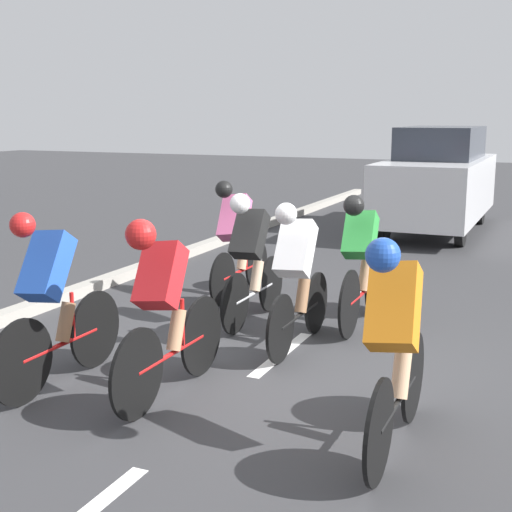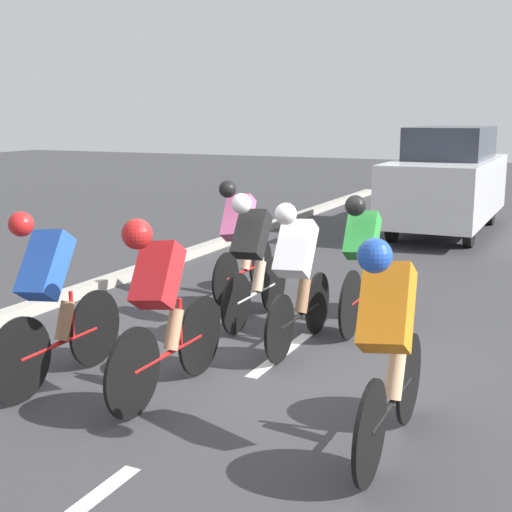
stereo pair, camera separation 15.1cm
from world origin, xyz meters
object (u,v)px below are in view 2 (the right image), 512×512
(cyclist_black, at_px, (252,255))
(support_car, at_px, (448,180))
(cyclist_orange, at_px, (388,342))
(cyclist_pink, at_px, (240,236))
(cyclist_blue, at_px, (50,296))
(cyclist_white, at_px, (297,273))
(cyclist_green, at_px, (363,259))
(cyclist_red, at_px, (160,303))

(cyclist_black, relative_size, support_car, 0.36)
(cyclist_orange, bearing_deg, cyclist_black, -48.55)
(cyclist_pink, distance_m, cyclist_blue, 3.33)
(cyclist_white, distance_m, cyclist_green, 1.05)
(cyclist_white, relative_size, cyclist_red, 0.96)
(cyclist_black, distance_m, cyclist_green, 1.20)
(cyclist_white, height_order, cyclist_blue, cyclist_blue)
(cyclist_black, bearing_deg, cyclist_blue, 72.30)
(cyclist_orange, height_order, cyclist_white, cyclist_orange)
(cyclist_white, relative_size, cyclist_green, 0.97)
(cyclist_blue, bearing_deg, cyclist_white, -130.83)
(support_car, bearing_deg, cyclist_green, 93.03)
(cyclist_orange, height_order, cyclist_green, cyclist_orange)
(cyclist_red, distance_m, support_car, 9.46)
(cyclist_green, bearing_deg, support_car, -86.97)
(cyclist_black, bearing_deg, cyclist_green, -162.21)
(cyclist_pink, bearing_deg, cyclist_blue, 87.77)
(cyclist_blue, relative_size, cyclist_red, 0.96)
(support_car, bearing_deg, cyclist_orange, 98.08)
(cyclist_blue, xyz_separation_m, cyclist_green, (-1.90, -2.74, -0.02))
(cyclist_white, relative_size, cyclist_blue, 1.00)
(cyclist_orange, bearing_deg, support_car, -81.92)
(cyclist_red, bearing_deg, support_car, -93.33)
(cyclist_black, relative_size, cyclist_green, 0.95)
(cyclist_blue, xyz_separation_m, support_car, (-1.53, -9.60, 0.25))
(cyclist_red, bearing_deg, cyclist_green, -109.48)
(cyclist_black, xyz_separation_m, cyclist_blue, (0.76, 2.38, 0.01))
(cyclist_orange, height_order, cyclist_black, cyclist_orange)
(cyclist_orange, relative_size, cyclist_green, 1.00)
(cyclist_red, bearing_deg, cyclist_blue, 9.40)
(cyclist_orange, xyz_separation_m, cyclist_white, (1.38, -1.82, -0.03))
(cyclist_orange, relative_size, cyclist_blue, 1.03)
(cyclist_pink, xyz_separation_m, support_car, (-1.40, -6.27, 0.24))
(cyclist_green, bearing_deg, cyclist_blue, 55.32)
(cyclist_black, xyz_separation_m, support_car, (-0.78, -7.23, 0.26))
(cyclist_pink, xyz_separation_m, cyclist_black, (-0.63, 0.95, -0.01))
(cyclist_white, xyz_separation_m, cyclist_red, (0.54, 1.60, 0.02))
(cyclist_orange, bearing_deg, cyclist_pink, -50.66)
(cyclist_white, distance_m, cyclist_blue, 2.33)
(cyclist_blue, bearing_deg, cyclist_orange, 178.93)
(support_car, bearing_deg, cyclist_black, 83.88)
(cyclist_blue, relative_size, cyclist_green, 0.97)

